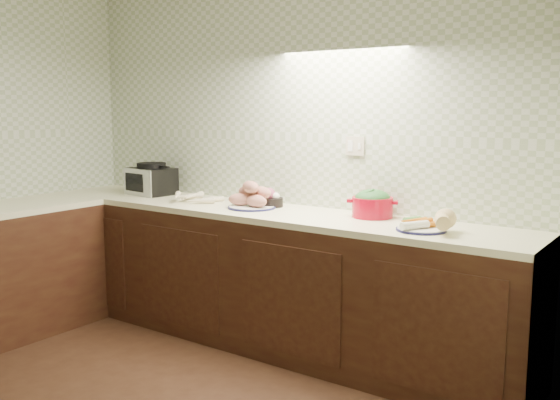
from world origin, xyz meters
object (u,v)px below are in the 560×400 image
Objects in this scene: parsnip_pile at (194,198)px; onion_bowl at (271,200)px; dutch_oven at (372,204)px; sweet_potato_plate at (252,198)px; veg_plate at (432,223)px; toaster_oven at (151,180)px.

onion_bowl is at bearing 14.90° from parsnip_pile.
onion_bowl is (0.56, 0.15, 0.02)m from parsnip_pile.
dutch_oven reaches higher than parsnip_pile.
parsnip_pile is at bearing -176.09° from sweet_potato_plate.
parsnip_pile is 1.09× the size of veg_plate.
veg_plate is (2.31, -0.12, -0.07)m from toaster_oven.
toaster_oven is at bearing 162.55° from dutch_oven.
dutch_oven is at bearing 10.17° from sweet_potato_plate.
sweet_potato_plate is 0.94× the size of veg_plate.
parsnip_pile is 1.32m from dutch_oven.
parsnip_pile is at bearing 168.05° from dutch_oven.
dutch_oven reaches higher than veg_plate.
sweet_potato_plate is at bearing 177.68° from veg_plate.
toaster_oven reaches higher than sweet_potato_plate.
dutch_oven is at bearing 156.82° from veg_plate.
toaster_oven reaches higher than dutch_oven.
dutch_oven is (1.30, 0.18, 0.05)m from parsnip_pile.
sweet_potato_plate is (1.04, -0.07, -0.05)m from toaster_oven.
toaster_oven is at bearing 176.97° from veg_plate.
toaster_oven is 1.11m from onion_bowl.
sweet_potato_plate reaches higher than veg_plate.
dutch_oven is at bearing 2.35° from onion_bowl.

